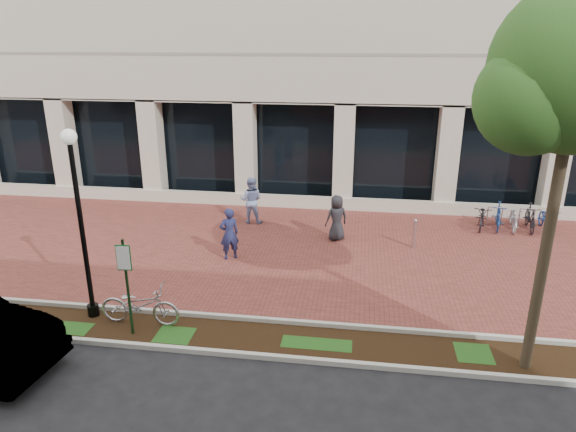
# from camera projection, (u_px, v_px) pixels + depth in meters

# --- Properties ---
(ground) EXTENTS (120.00, 120.00, 0.00)m
(ground) POSITION_uv_depth(u_px,v_px,m) (274.00, 250.00, 16.86)
(ground) COLOR black
(ground) RESTS_ON ground
(brick_plaza) EXTENTS (40.00, 9.00, 0.01)m
(brick_plaza) POSITION_uv_depth(u_px,v_px,m) (274.00, 250.00, 16.86)
(brick_plaza) COLOR brown
(brick_plaza) RESTS_ON ground
(planting_strip) EXTENTS (40.00, 1.50, 0.01)m
(planting_strip) POSITION_uv_depth(u_px,v_px,m) (236.00, 337.00, 11.96)
(planting_strip) COLOR black
(planting_strip) RESTS_ON ground
(curb_plaza_side) EXTENTS (40.00, 0.12, 0.12)m
(curb_plaza_side) POSITION_uv_depth(u_px,v_px,m) (243.00, 318.00, 12.64)
(curb_plaza_side) COLOR beige
(curb_plaza_side) RESTS_ON ground
(curb_street_side) EXTENTS (40.00, 0.12, 0.12)m
(curb_street_side) POSITION_uv_depth(u_px,v_px,m) (228.00, 353.00, 11.24)
(curb_street_side) COLOR beige
(curb_street_side) RESTS_ON ground
(parking_sign) EXTENTS (0.34, 0.07, 2.40)m
(parking_sign) POSITION_uv_depth(u_px,v_px,m) (126.00, 275.00, 11.57)
(parking_sign) COLOR #153B19
(parking_sign) RESTS_ON ground
(lamppost) EXTENTS (0.36, 0.36, 4.70)m
(lamppost) POSITION_uv_depth(u_px,v_px,m) (80.00, 216.00, 12.02)
(lamppost) COLOR black
(lamppost) RESTS_ON ground
(locked_bicycle) EXTENTS (1.97, 0.69, 1.03)m
(locked_bicycle) POSITION_uv_depth(u_px,v_px,m) (140.00, 305.00, 12.35)
(locked_bicycle) COLOR #B2B2B6
(locked_bicycle) RESTS_ON ground
(pedestrian_left) EXTENTS (0.73, 0.65, 1.67)m
(pedestrian_left) POSITION_uv_depth(u_px,v_px,m) (229.00, 234.00, 15.92)
(pedestrian_left) COLOR navy
(pedestrian_left) RESTS_ON ground
(pedestrian_mid) EXTENTS (0.87, 0.69, 1.76)m
(pedestrian_mid) POSITION_uv_depth(u_px,v_px,m) (251.00, 200.00, 19.05)
(pedestrian_mid) COLOR #7F91BE
(pedestrian_mid) RESTS_ON ground
(pedestrian_right) EXTENTS (0.92, 0.81, 1.59)m
(pedestrian_right) POSITION_uv_depth(u_px,v_px,m) (337.00, 218.00, 17.45)
(pedestrian_right) COLOR #242428
(pedestrian_right) RESTS_ON ground
(bollard) EXTENTS (0.12, 0.12, 1.01)m
(bollard) POSITION_uv_depth(u_px,v_px,m) (414.00, 233.00, 16.85)
(bollard) COLOR #B6B6BB
(bollard) RESTS_ON ground
(bike_rack_cluster) EXTENTS (3.01, 1.75, 0.96)m
(bike_rack_cluster) POSITION_uv_depth(u_px,v_px,m) (514.00, 218.00, 18.51)
(bike_rack_cluster) COLOR black
(bike_rack_cluster) RESTS_ON ground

